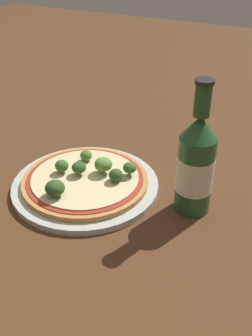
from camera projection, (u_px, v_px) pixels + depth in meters
ground_plane at (94, 185)px, 0.77m from camera, size 3.00×3.00×0.00m
plate at (86, 185)px, 0.76m from camera, size 0.28×0.28×0.01m
pizza at (85, 180)px, 0.75m from camera, size 0.24×0.24×0.01m
broccoli_floret_0 at (62, 166)px, 0.75m from camera, size 0.03×0.03×0.03m
broccoli_floret_1 at (79, 168)px, 0.75m from camera, size 0.03×0.03×0.03m
broccoli_floret_2 at (130, 168)px, 0.74m from camera, size 0.03×0.03×0.03m
broccoli_floret_3 at (55, 188)px, 0.69m from camera, size 0.04×0.04×0.03m
broccoli_floret_4 at (116, 175)px, 0.73m from camera, size 0.03×0.03×0.02m
broccoli_floret_5 at (103, 164)px, 0.75m from camera, size 0.03×0.03×0.03m
broccoli_floret_6 at (86, 155)px, 0.79m from camera, size 0.02×0.02×0.02m
beer_bottle at (196, 165)px, 0.66m from camera, size 0.06×0.06×0.24m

